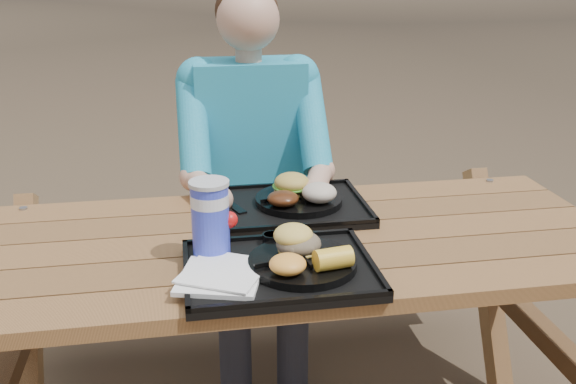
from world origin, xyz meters
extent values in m
cube|color=black|center=(-0.06, -0.21, 0.76)|extent=(0.45, 0.35, 0.02)
cube|color=black|center=(0.04, 0.18, 0.76)|extent=(0.45, 0.35, 0.02)
cylinder|color=black|center=(0.00, -0.22, 0.78)|extent=(0.26, 0.26, 0.02)
cylinder|color=black|center=(0.07, 0.19, 0.78)|extent=(0.26, 0.26, 0.02)
cube|color=white|center=(-0.20, -0.25, 0.78)|extent=(0.22, 0.22, 0.02)
cylinder|color=#1C2DD6|center=(-0.21, -0.12, 0.86)|extent=(0.09, 0.09, 0.18)
cylinder|color=black|center=(-0.06, -0.08, 0.78)|extent=(0.05, 0.05, 0.03)
cylinder|color=gold|center=(0.01, -0.09, 0.78)|extent=(0.04, 0.04, 0.03)
ellipsoid|color=#FFB143|center=(-0.05, -0.28, 0.81)|extent=(0.09, 0.09, 0.04)
cube|color=black|center=(-0.13, 0.20, 0.77)|extent=(0.08, 0.14, 0.01)
ellipsoid|color=#49220E|center=(0.01, 0.14, 0.81)|extent=(0.09, 0.09, 0.04)
ellipsoid|color=beige|center=(0.12, 0.14, 0.82)|extent=(0.10, 0.10, 0.06)
camera|label=1|loc=(-0.27, -1.56, 1.46)|focal=40.00mm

